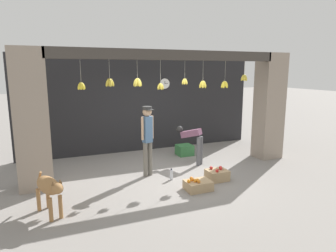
% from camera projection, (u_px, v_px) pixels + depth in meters
% --- Properties ---
extents(ground_plane, '(60.00, 60.00, 0.00)m').
position_uv_depth(ground_plane, '(173.00, 173.00, 7.58)').
color(ground_plane, gray).
extents(shop_back_wall, '(7.65, 0.12, 3.05)m').
position_uv_depth(shop_back_wall, '(143.00, 103.00, 9.58)').
color(shop_back_wall, '#232326').
rests_on(shop_back_wall, ground_plane).
extents(shop_pillar_left, '(0.70, 0.60, 3.05)m').
position_uv_depth(shop_pillar_left, '(32.00, 120.00, 6.38)').
color(shop_pillar_left, gray).
rests_on(shop_pillar_left, ground_plane).
extents(shop_pillar_right, '(0.70, 0.60, 3.05)m').
position_uv_depth(shop_pillar_right, '(269.00, 106.00, 8.75)').
color(shop_pillar_right, gray).
rests_on(shop_pillar_right, ground_plane).
extents(storefront_awning, '(5.75, 0.27, 0.96)m').
position_uv_depth(storefront_awning, '(172.00, 58.00, 7.16)').
color(storefront_awning, '#3D3833').
extents(dog, '(0.55, 1.03, 0.77)m').
position_uv_depth(dog, '(49.00, 187.00, 5.31)').
color(dog, '#9E7042').
rests_on(dog, ground_plane).
extents(shopkeeper, '(0.33, 0.30, 1.73)m').
position_uv_depth(shopkeeper, '(147.00, 135.00, 7.25)').
color(shopkeeper, '#6B665B').
rests_on(shopkeeper, ground_plane).
extents(worker_stooping, '(0.58, 0.70, 1.03)m').
position_uv_depth(worker_stooping, '(193.00, 140.00, 8.26)').
color(worker_stooping, '#56565B').
rests_on(worker_stooping, ground_plane).
extents(fruit_crate_oranges, '(0.56, 0.42, 0.28)m').
position_uv_depth(fruit_crate_oranges, '(198.00, 185.00, 6.52)').
color(fruit_crate_oranges, tan).
rests_on(fruit_crate_oranges, ground_plane).
extents(fruit_crate_apples, '(0.49, 0.40, 0.32)m').
position_uv_depth(fruit_crate_apples, '(217.00, 175.00, 7.10)').
color(fruit_crate_apples, tan).
rests_on(fruit_crate_apples, ground_plane).
extents(produce_box_green, '(0.47, 0.44, 0.31)m').
position_uv_depth(produce_box_green, '(185.00, 150.00, 9.20)').
color(produce_box_green, '#387A42').
rests_on(produce_box_green, ground_plane).
extents(water_bottle, '(0.07, 0.07, 0.28)m').
position_uv_depth(water_bottle, '(171.00, 174.00, 7.12)').
color(water_bottle, silver).
rests_on(water_bottle, ground_plane).
extents(wall_clock, '(0.35, 0.03, 0.35)m').
position_uv_depth(wall_clock, '(165.00, 84.00, 9.67)').
color(wall_clock, black).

